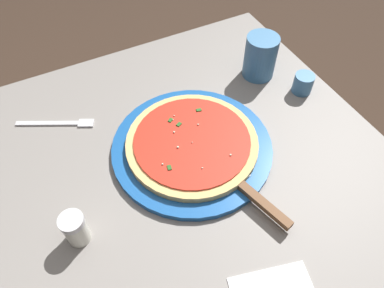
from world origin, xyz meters
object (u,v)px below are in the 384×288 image
object	(u,v)px
cup_tall_drink	(260,57)
pizza	(192,143)
parmesan_shaker	(75,229)
serving_plate	(192,147)
pizza_server	(249,192)
fork	(60,123)
cup_small_sauce	(303,83)

from	to	relation	value
cup_tall_drink	pizza	bearing A→B (deg)	-61.38
parmesan_shaker	pizza	bearing A→B (deg)	107.73
serving_plate	pizza_server	bearing A→B (deg)	15.56
serving_plate	cup_tall_drink	bearing A→B (deg)	118.63
serving_plate	parmesan_shaker	world-z (taller)	parmesan_shaker
pizza	parmesan_shaker	size ratio (longest dim) A/B	3.98
fork	cup_small_sauce	bearing A→B (deg)	73.81
cup_small_sauce	parmesan_shaker	xyz separation A→B (m)	(0.13, -0.63, 0.01)
cup_tall_drink	cup_small_sauce	xyz separation A→B (m)	(0.11, 0.06, -0.03)
serving_plate	pizza	xyz separation A→B (m)	(-0.00, -0.00, 0.02)
pizza_server	cup_tall_drink	xyz separation A→B (m)	(-0.31, 0.23, 0.04)
parmesan_shaker	cup_tall_drink	bearing A→B (deg)	113.30
pizza_server	parmesan_shaker	bearing A→B (deg)	-102.06
pizza_server	parmesan_shaker	xyz separation A→B (m)	(-0.07, -0.33, 0.02)
cup_tall_drink	fork	world-z (taller)	cup_tall_drink
cup_tall_drink	pizza_server	bearing A→B (deg)	-36.39
serving_plate	pizza_server	size ratio (longest dim) A/B	1.61
fork	parmesan_shaker	bearing A→B (deg)	-7.36
fork	serving_plate	bearing A→B (deg)	49.23
cup_tall_drink	cup_small_sauce	bearing A→B (deg)	30.51
serving_plate	parmesan_shaker	distance (m)	0.30
pizza	parmesan_shaker	distance (m)	0.30
serving_plate	cup_tall_drink	world-z (taller)	cup_tall_drink
fork	parmesan_shaker	xyz separation A→B (m)	(0.31, -0.04, 0.04)
serving_plate	pizza	world-z (taller)	pizza
parmesan_shaker	pizza_server	bearing A→B (deg)	77.94
serving_plate	fork	xyz separation A→B (m)	(-0.21, -0.25, -0.01)
serving_plate	cup_small_sauce	size ratio (longest dim) A/B	6.99
serving_plate	parmesan_shaker	bearing A→B (deg)	-72.28
pizza	pizza_server	size ratio (longest dim) A/B	1.32
pizza_server	cup_tall_drink	bearing A→B (deg)	143.61
cup_tall_drink	serving_plate	bearing A→B (deg)	-61.37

